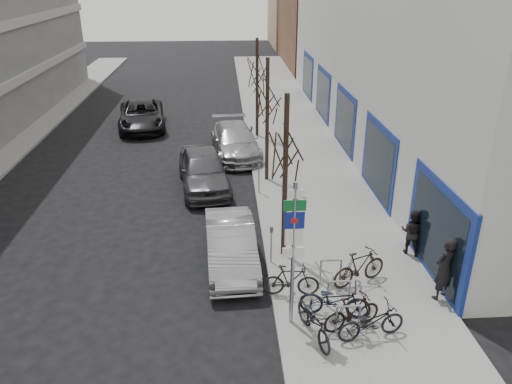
{
  "coord_description": "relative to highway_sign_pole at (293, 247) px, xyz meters",
  "views": [
    {
      "loc": [
        0.78,
        -10.69,
        8.74
      ],
      "look_at": [
        1.76,
        4.42,
        2.0
      ],
      "focal_mm": 35.0,
      "sensor_mm": 36.0,
      "label": 1
    }
  ],
  "objects": [
    {
      "name": "bike_far_curb",
      "position": [
        1.94,
        -0.74,
        -1.75
      ],
      "size": [
        1.9,
        0.93,
        1.12
      ],
      "primitive_type": "imported",
      "rotation": [
        0.0,
        0.0,
        1.79
      ],
      "color": "black",
      "rests_on": "sidewalk_east"
    },
    {
      "name": "pedestrian_near",
      "position": [
        4.4,
        0.8,
        -1.33
      ],
      "size": [
        0.85,
        0.74,
        1.95
      ],
      "primitive_type": "imported",
      "rotation": [
        0.0,
        0.0,
        3.62
      ],
      "color": "black",
      "rests_on": "sidewalk_east"
    },
    {
      "name": "bike_mid_inner",
      "position": [
        0.15,
        1.2,
        -1.8
      ],
      "size": [
        1.7,
        0.64,
        1.01
      ],
      "primitive_type": "imported",
      "rotation": [
        0.0,
        0.0,
        1.48
      ],
      "color": "black",
      "rests_on": "sidewalk_east"
    },
    {
      "name": "bike_near_left",
      "position": [
        0.5,
        -0.62,
        -1.73
      ],
      "size": [
        1.04,
        1.98,
        1.16
      ],
      "primitive_type": "imported",
      "rotation": [
        0.0,
        0.0,
        0.26
      ],
      "color": "black",
      "rests_on": "sidewalk_east"
    },
    {
      "name": "bike_far_inner",
      "position": [
        2.24,
        1.65,
        -1.74
      ],
      "size": [
        1.94,
        1.27,
        1.14
      ],
      "primitive_type": "imported",
      "rotation": [
        0.0,
        0.0,
        1.99
      ],
      "color": "black",
      "rests_on": "sidewalk_east"
    },
    {
      "name": "tree_far",
      "position": [
        0.2,
        16.51,
        1.65
      ],
      "size": [
        1.8,
        1.8,
        5.5
      ],
      "color": "black",
      "rests_on": "ground"
    },
    {
      "name": "tan_building_far",
      "position": [
        11.1,
        55.01,
        2.04
      ],
      "size": [
        13.0,
        12.0,
        9.0
      ],
      "primitive_type": "cube",
      "color": "#937A5B",
      "rests_on": "ground"
    },
    {
      "name": "ground",
      "position": [
        -2.4,
        0.01,
        -2.46
      ],
      "size": [
        120.0,
        120.0,
        0.0
      ],
      "primitive_type": "plane",
      "color": "black",
      "rests_on": "ground"
    },
    {
      "name": "bike_rack",
      "position": [
        1.4,
        0.61,
        -1.8
      ],
      "size": [
        0.66,
        2.26,
        0.83
      ],
      "color": "gray",
      "rests_on": "sidewalk_east"
    },
    {
      "name": "meter_back",
      "position": [
        -0.25,
        14.01,
        -1.54
      ],
      "size": [
        0.1,
        0.08,
        1.27
      ],
      "color": "gray",
      "rests_on": "sidewalk_east"
    },
    {
      "name": "tree_near",
      "position": [
        0.2,
        3.51,
        1.65
      ],
      "size": [
        1.8,
        1.8,
        5.5
      ],
      "color": "black",
      "rests_on": "ground"
    },
    {
      "name": "tree_mid",
      "position": [
        0.2,
        10.01,
        1.65
      ],
      "size": [
        1.8,
        1.8,
        5.5
      ],
      "color": "black",
      "rests_on": "ground"
    },
    {
      "name": "parked_car_back",
      "position": [
        -1.1,
        13.66,
        -1.69
      ],
      "size": [
        2.77,
        5.54,
        1.54
      ],
      "primitive_type": "imported",
      "rotation": [
        0.0,
        0.0,
        0.12
      ],
      "color": "#A09FA4",
      "rests_on": "ground"
    },
    {
      "name": "highway_sign_pole",
      "position": [
        0.0,
        0.0,
        0.0
      ],
      "size": [
        0.55,
        0.1,
        4.2
      ],
      "color": "gray",
      "rests_on": "ground"
    },
    {
      "name": "pedestrian_far",
      "position": [
        4.4,
        3.3,
        -1.52
      ],
      "size": [
        0.7,
        0.66,
        1.57
      ],
      "primitive_type": "imported",
      "rotation": [
        0.0,
        0.0,
        2.51
      ],
      "color": "black",
      "rests_on": "sidewalk_east"
    },
    {
      "name": "sidewalk_east",
      "position": [
        2.1,
        10.01,
        -2.38
      ],
      "size": [
        5.0,
        70.0,
        0.15
      ],
      "primitive_type": "cube",
      "color": "slate",
      "rests_on": "ground"
    },
    {
      "name": "brick_building_far",
      "position": [
        10.6,
        40.01,
        1.54
      ],
      "size": [
        12.0,
        14.0,
        8.0
      ],
      "primitive_type": "cube",
      "color": "brown",
      "rests_on": "ground"
    },
    {
      "name": "lane_car",
      "position": [
        -6.6,
        18.96,
        -1.67
      ],
      "size": [
        3.36,
        5.96,
        1.57
      ],
      "primitive_type": "imported",
      "rotation": [
        0.0,
        0.0,
        0.14
      ],
      "color": "black",
      "rests_on": "ground"
    },
    {
      "name": "bike_near_right",
      "position": [
        1.54,
        -0.34,
        -1.8
      ],
      "size": [
        1.74,
        1.0,
        1.01
      ],
      "primitive_type": "imported",
      "rotation": [
        0.0,
        0.0,
        1.89
      ],
      "color": "black",
      "rests_on": "sidewalk_east"
    },
    {
      "name": "meter_front",
      "position": [
        -0.25,
        3.01,
        -1.54
      ],
      "size": [
        0.1,
        0.08,
        1.27
      ],
      "color": "gray",
      "rests_on": "sidewalk_east"
    },
    {
      "name": "bike_mid_curb",
      "position": [
        1.21,
        0.2,
        -1.72
      ],
      "size": [
        2.0,
        1.02,
        1.17
      ],
      "primitive_type": "imported",
      "rotation": [
        0.0,
        0.0,
        1.33
      ],
      "color": "black",
      "rests_on": "sidewalk_east"
    },
    {
      "name": "meter_mid",
      "position": [
        -0.25,
        8.51,
        -1.54
      ],
      "size": [
        0.1,
        0.08,
        1.27
      ],
      "color": "gray",
      "rests_on": "sidewalk_east"
    },
    {
      "name": "parked_car_mid",
      "position": [
        -2.6,
        9.55,
        -1.61
      ],
      "size": [
        2.66,
        5.18,
        1.69
      ],
      "primitive_type": "imported",
      "rotation": [
        0.0,
        0.0,
        0.14
      ],
      "color": "#48484D",
      "rests_on": "ground"
    },
    {
      "name": "parked_car_front",
      "position": [
        -1.53,
        3.19,
        -1.74
      ],
      "size": [
        1.76,
        4.46,
        1.45
      ],
      "primitive_type": "imported",
      "rotation": [
        0.0,
        0.0,
        0.05
      ],
      "color": "#A4A4A9",
      "rests_on": "ground"
    }
  ]
}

